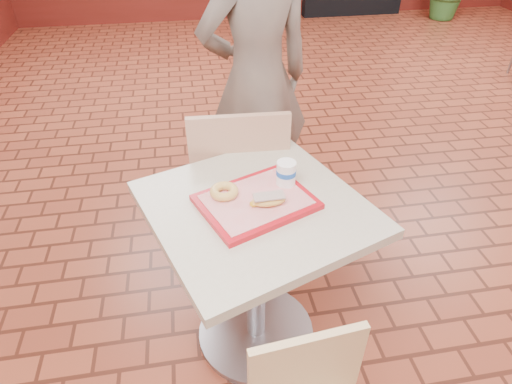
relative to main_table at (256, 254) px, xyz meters
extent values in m
cube|color=maroon|center=(1.33, 0.84, -0.56)|extent=(8.00, 10.00, 0.01)
cube|color=#B6AE93|center=(0.00, 0.00, 0.25)|extent=(0.79, 0.79, 0.04)
cylinder|color=gray|center=(0.00, 0.00, -0.17)|extent=(0.09, 0.09, 0.79)
cylinder|color=gray|center=(0.00, 0.00, -0.55)|extent=(0.57, 0.57, 0.03)
cube|color=#E0BF86|center=(0.06, -0.59, 0.04)|extent=(0.37, 0.06, 0.41)
cube|color=tan|center=(0.00, 0.62, -0.08)|extent=(0.49, 0.49, 0.04)
cube|color=tan|center=(-0.01, 0.41, 0.20)|extent=(0.47, 0.06, 0.51)
cylinder|color=gray|center=(0.21, 0.81, -0.33)|extent=(0.03, 0.03, 0.46)
cylinder|color=gray|center=(-0.19, 0.83, -0.33)|extent=(0.03, 0.03, 0.46)
cylinder|color=gray|center=(0.19, 0.41, -0.33)|extent=(0.03, 0.03, 0.46)
cylinder|color=gray|center=(-0.21, 0.43, -0.33)|extent=(0.03, 0.03, 0.46)
imported|color=#665A4F|center=(0.17, 1.01, 0.36)|extent=(0.75, 0.57, 1.84)
cube|color=#AF0D17|center=(0.00, 0.00, 0.28)|extent=(0.42, 0.33, 0.02)
cube|color=#E18585|center=(0.00, 0.00, 0.30)|extent=(0.37, 0.28, 0.00)
torus|color=gold|center=(-0.12, 0.05, 0.32)|extent=(0.14, 0.14, 0.04)
ellipsoid|color=gold|center=(0.04, -0.04, 0.32)|extent=(0.13, 0.07, 0.04)
cube|color=silver|center=(0.04, -0.04, 0.34)|extent=(0.12, 0.06, 0.01)
ellipsoid|color=gold|center=(-0.02, -0.04, 0.31)|extent=(0.03, 0.03, 0.02)
cylinder|color=white|center=(0.14, 0.08, 0.35)|extent=(0.08, 0.08, 0.10)
cylinder|color=blue|center=(0.14, 0.08, 0.35)|extent=(0.08, 0.08, 0.02)
camera|label=1|loc=(-0.22, -1.28, 1.31)|focal=30.00mm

